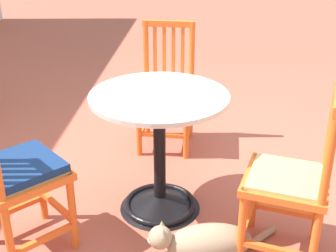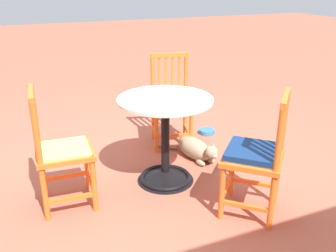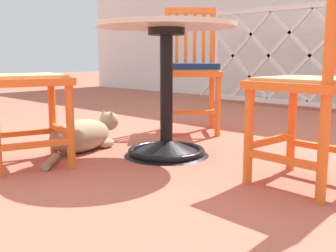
{
  "view_description": "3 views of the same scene",
  "coord_description": "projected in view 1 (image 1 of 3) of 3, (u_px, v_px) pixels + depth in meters",
  "views": [
    {
      "loc": [
        -2.39,
        -0.06,
        1.62
      ],
      "look_at": [
        -0.01,
        0.12,
        0.5
      ],
      "focal_mm": 48.97,
      "sensor_mm": 36.0,
      "label": 1
    },
    {
      "loc": [
        0.97,
        2.74,
        1.61
      ],
      "look_at": [
        -0.07,
        0.3,
        0.55
      ],
      "focal_mm": 39.99,
      "sensor_mm": 36.0,
      "label": 2
    },
    {
      "loc": [
        1.5,
        -1.45,
        0.55
      ],
      "look_at": [
        -0.01,
        0.08,
        0.19
      ],
      "focal_mm": 44.19,
      "sensor_mm": 36.0,
      "label": 3
    }
  ],
  "objects": [
    {
      "name": "orange_chair_near_fence",
      "position": [
        166.0,
        91.0,
        3.33
      ],
      "size": [
        0.42,
        0.42,
        0.91
      ],
      "color": "orange",
      "rests_on": "ground_plane"
    },
    {
      "name": "orange_chair_facing_out",
      "position": [
        17.0,
        174.0,
        2.25
      ],
      "size": [
        0.57,
        0.57,
        0.91
      ],
      "color": "orange",
      "rests_on": "ground_plane"
    },
    {
      "name": "cafe_table",
      "position": [
        160.0,
        166.0,
        2.64
      ],
      "size": [
        0.76,
        0.76,
        0.73
      ],
      "color": "black",
      "rests_on": "ground_plane"
    },
    {
      "name": "ground_plane",
      "position": [
        188.0,
        198.0,
        2.85
      ],
      "size": [
        24.0,
        24.0,
        0.0
      ],
      "primitive_type": "plane",
      "color": "#AD5642"
    },
    {
      "name": "orange_chair_tucked_in",
      "position": [
        292.0,
        181.0,
        2.21
      ],
      "size": [
        0.49,
        0.49,
        0.91
      ],
      "color": "orange",
      "rests_on": "ground_plane"
    },
    {
      "name": "tabby_cat",
      "position": [
        202.0,
        243.0,
        2.32
      ],
      "size": [
        0.39,
        0.69,
        0.23
      ],
      "color": "#9E896B",
      "rests_on": "ground_plane"
    }
  ]
}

